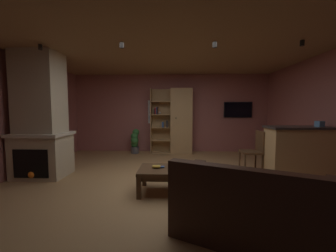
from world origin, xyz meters
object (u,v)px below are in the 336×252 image
object	(u,v)px
leather_couch	(256,212)
kitchen_bar_counter	(304,153)
bookshelf_cabinet	(178,121)
coffee_table	(160,173)
potted_floor_plant	(135,141)
table_book_0	(160,167)
wall_mounted_tv	(238,110)
table_book_1	(156,166)
tissue_box	(320,124)
dining_chair	(255,149)
stone_fireplace	(41,121)

from	to	relation	value
leather_couch	kitchen_bar_counter	bearing A→B (deg)	49.64
bookshelf_cabinet	coffee_table	distance (m)	3.33
bookshelf_cabinet	potted_floor_plant	world-z (taller)	bookshelf_cabinet
potted_floor_plant	table_book_0	bearing A→B (deg)	-71.39
leather_couch	wall_mounted_tv	bearing A→B (deg)	75.88
leather_couch	wall_mounted_tv	xyz separation A→B (m)	(1.18, 4.70, 1.08)
kitchen_bar_counter	table_book_1	xyz separation A→B (m)	(-2.86, -0.75, -0.09)
tissue_box	leather_couch	size ratio (longest dim) A/B	0.06
leather_couch	table_book_1	world-z (taller)	leather_couch
coffee_table	dining_chair	size ratio (longest dim) A/B	0.76
bookshelf_cabinet	potted_floor_plant	bearing A→B (deg)	-174.51
stone_fireplace	table_book_1	bearing A→B (deg)	-17.24
stone_fireplace	tissue_box	world-z (taller)	stone_fireplace
bookshelf_cabinet	coffee_table	bearing A→B (deg)	-96.18
stone_fireplace	tissue_box	xyz separation A→B (m)	(5.50, -0.08, -0.03)
table_book_1	dining_chair	bearing A→B (deg)	29.19
coffee_table	dining_chair	world-z (taller)	dining_chair
table_book_0	table_book_1	xyz separation A→B (m)	(-0.06, -0.05, 0.02)
leather_couch	dining_chair	xyz separation A→B (m)	(0.88, 2.39, 0.23)
stone_fireplace	table_book_0	distance (m)	2.69
table_book_0	table_book_1	world-z (taller)	table_book_1
bookshelf_cabinet	leather_couch	size ratio (longest dim) A/B	1.09
bookshelf_cabinet	table_book_1	distance (m)	3.32
stone_fireplace	bookshelf_cabinet	world-z (taller)	stone_fireplace
bookshelf_cabinet	dining_chair	xyz separation A→B (m)	(1.63, -2.10, -0.49)
leather_couch	wall_mounted_tv	size ratio (longest dim) A/B	2.09
potted_floor_plant	table_book_1	bearing A→B (deg)	-72.71
coffee_table	dining_chair	distance (m)	2.30
tissue_box	leather_couch	world-z (taller)	tissue_box
potted_floor_plant	wall_mounted_tv	distance (m)	3.47
wall_mounted_tv	dining_chair	bearing A→B (deg)	-97.40
tissue_box	potted_floor_plant	bearing A→B (deg)	148.95
coffee_table	dining_chair	xyz separation A→B (m)	(1.98, 1.14, 0.21)
bookshelf_cabinet	potted_floor_plant	xyz separation A→B (m)	(-1.38, -0.13, -0.63)
leather_couch	potted_floor_plant	size ratio (longest dim) A/B	2.41
table_book_1	bookshelf_cabinet	bearing A→B (deg)	82.77
table_book_0	leather_couch	bearing A→B (deg)	-49.82
kitchen_bar_counter	leather_couch	world-z (taller)	kitchen_bar_counter
tissue_box	table_book_1	bearing A→B (deg)	-167.65
coffee_table	kitchen_bar_counter	bearing A→B (deg)	14.88
tissue_box	leather_couch	xyz separation A→B (m)	(-1.91, -1.92, -0.81)
stone_fireplace	dining_chair	distance (m)	4.53
kitchen_bar_counter	potted_floor_plant	size ratio (longest dim) A/B	1.86
kitchen_bar_counter	potted_floor_plant	xyz separation A→B (m)	(-3.83, 2.36, -0.14)
table_book_0	wall_mounted_tv	xyz separation A→B (m)	(2.28, 3.40, 0.96)
leather_couch	table_book_0	distance (m)	1.71
stone_fireplace	dining_chair	bearing A→B (deg)	4.95
wall_mounted_tv	bookshelf_cabinet	bearing A→B (deg)	-173.77
dining_chair	table_book_1	bearing A→B (deg)	-150.81
tissue_box	dining_chair	bearing A→B (deg)	155.54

